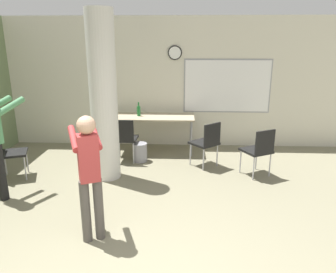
% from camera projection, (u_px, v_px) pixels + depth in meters
% --- Properties ---
extents(wall_back, '(8.00, 0.15, 2.80)m').
position_uv_depth(wall_back, '(166.00, 83.00, 7.18)').
color(wall_back, beige).
rests_on(wall_back, ground_plane).
extents(support_pillar, '(0.45, 0.45, 2.80)m').
position_uv_depth(support_pillar, '(103.00, 98.00, 5.38)').
color(support_pillar, silver).
rests_on(support_pillar, ground_plane).
extents(folding_table, '(1.74, 0.71, 0.78)m').
position_uv_depth(folding_table, '(153.00, 118.00, 6.89)').
color(folding_table, tan).
rests_on(folding_table, ground_plane).
extents(bottle_on_table, '(0.07, 0.07, 0.29)m').
position_uv_depth(bottle_on_table, '(139.00, 111.00, 6.86)').
color(bottle_on_table, '#1E6B2D').
rests_on(bottle_on_table, folding_table).
extents(waste_bin, '(0.29, 0.29, 0.37)m').
position_uv_depth(waste_bin, '(140.00, 152.00, 6.46)').
color(waste_bin, gray).
rests_on(waste_bin, ground_plane).
extents(chair_mid_room, '(0.60, 0.60, 0.87)m').
position_uv_depth(chair_mid_room, '(259.00, 149.00, 5.66)').
color(chair_mid_room, black).
rests_on(chair_mid_room, ground_plane).
extents(chair_by_left_wall, '(0.56, 0.56, 0.87)m').
position_uv_depth(chair_by_left_wall, '(8.00, 150.00, 5.58)').
color(chair_by_left_wall, black).
rests_on(chair_by_left_wall, ground_plane).
extents(chair_table_right, '(0.62, 0.62, 0.87)m').
position_uv_depth(chair_table_right, '(207.00, 141.00, 6.08)').
color(chair_table_right, black).
rests_on(chair_table_right, ground_plane).
extents(chair_table_left, '(0.46, 0.46, 0.87)m').
position_uv_depth(chair_table_left, '(125.00, 137.00, 6.35)').
color(chair_table_left, black).
rests_on(chair_table_left, ground_plane).
extents(person_playing_front, '(0.50, 0.62, 1.53)m').
position_uv_depth(person_playing_front, '(89.00, 169.00, 3.74)').
color(person_playing_front, '#514C47').
rests_on(person_playing_front, ground_plane).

